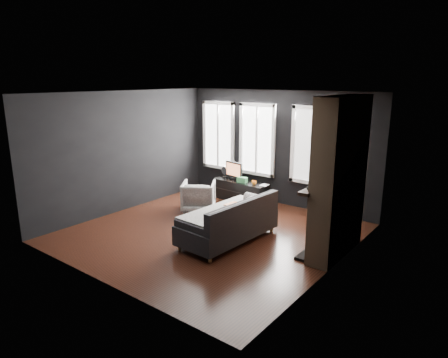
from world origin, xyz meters
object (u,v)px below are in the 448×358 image
Objects in this scene: sofa at (228,219)px; mantel_vase at (336,173)px; monitor at (234,170)px; book at (262,180)px; armchair at (199,195)px; media_console at (241,191)px; mug at (254,182)px.

mantel_vase reaches higher than sofa.
book is at bearing 8.32° from monitor.
armchair is 0.52× the size of media_console.
sofa is at bearing 114.54° from armchair.
media_console is at bearing 123.18° from sofa.
armchair is (-1.59, 0.99, -0.06)m from sofa.
mug is at bearing 1.46° from monitor.
mug reaches higher than media_console.
sofa is 2.28m from mug.
armchair is 3.29m from mantel_vase.
monitor is at bearing -127.87° from armchair.
sofa is 2.68× the size of armchair.
mantel_vase is (2.22, -1.06, 0.71)m from book.
armchair is 3.87× the size of mantel_vase.
mug is at bearing -6.26° from media_console.
mantel_vase is (1.56, 1.14, 0.89)m from sofa.
armchair reaches higher than media_console.
sofa is 8.87× the size of book.
media_console is 2.55× the size of monitor.
sofa is at bearing -57.72° from media_console.
armchair is at bearing -127.53° from book.
sofa is 2.30m from book.
mantel_vase is at bearing -25.51° from book.
media_console is at bearing 0.61° from monitor.
mug is 0.52× the size of book.
book reaches higher than mug.
book is at bearing 24.87° from mug.
book is (-0.67, 2.20, 0.18)m from sofa.
sofa is 2.12m from mantel_vase.
armchair is 6.32× the size of mug.
sofa is at bearing -45.29° from monitor.
armchair reaches higher than book.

